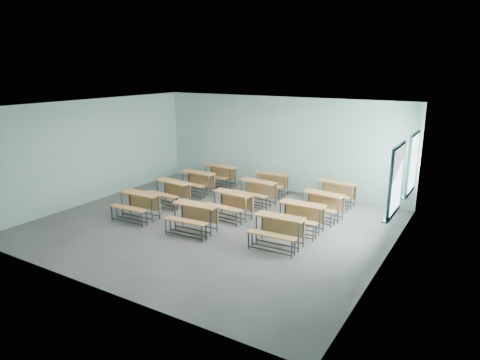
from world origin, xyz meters
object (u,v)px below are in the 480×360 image
(desk_unit_r0c1, at_px, (193,214))
(desk_unit_r1c2, at_px, (300,213))
(desk_unit_r3c0, at_px, (219,173))
(desk_unit_r3c2, at_px, (335,190))
(desk_unit_r1c1, at_px, (231,201))
(desk_unit_r2c2, at_px, (321,202))
(desk_unit_r0c0, at_px, (137,202))
(desk_unit_r2c0, at_px, (196,180))
(desk_unit_r1c0, at_px, (171,189))
(desk_unit_r3c1, at_px, (270,181))
(desk_unit_r2c1, at_px, (256,189))
(desk_unit_r0c2, at_px, (278,227))

(desk_unit_r0c1, relative_size, desk_unit_r1c2, 1.03)
(desk_unit_r3c0, height_order, desk_unit_r3c2, same)
(desk_unit_r1c1, distance_m, desk_unit_r2c2, 2.53)
(desk_unit_r0c0, bearing_deg, desk_unit_r2c0, 88.73)
(desk_unit_r1c2, relative_size, desk_unit_r3c2, 0.96)
(desk_unit_r0c1, bearing_deg, desk_unit_r3c0, 111.77)
(desk_unit_r1c0, relative_size, desk_unit_r3c1, 1.01)
(desk_unit_r0c1, xyz_separation_m, desk_unit_r2c1, (0.27, 2.84, 0.00))
(desk_unit_r1c1, distance_m, desk_unit_r1c2, 2.07)
(desk_unit_r0c1, relative_size, desk_unit_r3c0, 1.01)
(desk_unit_r2c2, relative_size, desk_unit_r3c2, 1.02)
(desk_unit_r0c2, distance_m, desk_unit_r2c0, 4.95)
(desk_unit_r3c2, bearing_deg, desk_unit_r0c1, -116.48)
(desk_unit_r0c0, bearing_deg, desk_unit_r0c1, -1.98)
(desk_unit_r3c1, bearing_deg, desk_unit_r0c2, -64.38)
(desk_unit_r1c1, bearing_deg, desk_unit_r2c0, 152.57)
(desk_unit_r1c1, xyz_separation_m, desk_unit_r3c2, (2.13, 2.62, 0.00))
(desk_unit_r2c0, bearing_deg, desk_unit_r2c1, 3.40)
(desk_unit_r0c2, bearing_deg, desk_unit_r0c1, -175.15)
(desk_unit_r3c0, relative_size, desk_unit_r3c2, 0.98)
(desk_unit_r1c2, xyz_separation_m, desk_unit_r3c1, (-2.17, 2.49, 0.00))
(desk_unit_r0c1, xyz_separation_m, desk_unit_r1c1, (0.26, 1.38, 0.00))
(desk_unit_r1c2, distance_m, desk_unit_r3c2, 2.54)
(desk_unit_r2c0, relative_size, desk_unit_r2c1, 0.98)
(desk_unit_r0c0, relative_size, desk_unit_r2c2, 0.96)
(desk_unit_r0c1, height_order, desk_unit_r2c2, same)
(desk_unit_r0c0, distance_m, desk_unit_r3c1, 4.49)
(desk_unit_r0c1, bearing_deg, desk_unit_r1c2, 28.21)
(desk_unit_r0c2, height_order, desk_unit_r2c1, same)
(desk_unit_r2c2, distance_m, desk_unit_r3c0, 4.57)
(desk_unit_r1c1, relative_size, desk_unit_r2c2, 0.98)
(desk_unit_r2c0, bearing_deg, desk_unit_r1c0, -87.01)
(desk_unit_r2c0, xyz_separation_m, desk_unit_r2c1, (2.26, 0.05, 0.00))
(desk_unit_r0c2, bearing_deg, desk_unit_r2c0, 147.34)
(desk_unit_r0c1, distance_m, desk_unit_r1c0, 2.44)
(desk_unit_r0c1, xyz_separation_m, desk_unit_r2c0, (-1.99, 2.79, 0.00))
(desk_unit_r3c2, bearing_deg, desk_unit_r1c2, -86.92)
(desk_unit_r1c1, xyz_separation_m, desk_unit_r2c2, (2.20, 1.26, 0.00))
(desk_unit_r1c2, xyz_separation_m, desk_unit_r2c1, (-2.07, 1.38, 0.00))
(desk_unit_r1c2, relative_size, desk_unit_r3c1, 0.96)
(desk_unit_r2c2, height_order, desk_unit_r3c0, same)
(desk_unit_r1c0, height_order, desk_unit_r3c0, same)
(desk_unit_r0c1, height_order, desk_unit_r0c2, same)
(desk_unit_r0c0, height_order, desk_unit_r0c1, same)
(desk_unit_r0c1, bearing_deg, desk_unit_r3c1, 83.88)
(desk_unit_r0c1, relative_size, desk_unit_r3c2, 0.99)
(desk_unit_r3c0, xyz_separation_m, desk_unit_r3c1, (2.07, -0.05, 0.00))
(desk_unit_r0c2, relative_size, desk_unit_r1c1, 0.98)
(desk_unit_r3c0, bearing_deg, desk_unit_r2c2, -14.50)
(desk_unit_r2c0, bearing_deg, desk_unit_r0c2, -28.33)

